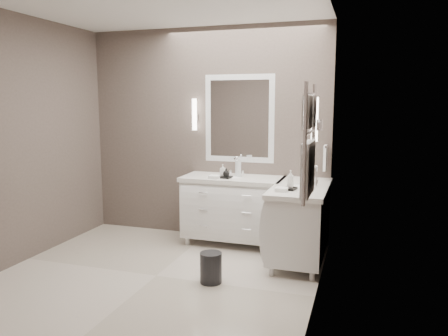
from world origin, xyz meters
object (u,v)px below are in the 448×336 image
(towel_ladder, at_px, (309,149))
(waste_bin, at_px, (211,268))
(vanity_back, at_px, (233,206))
(vanity_right, at_px, (300,218))

(towel_ladder, bearing_deg, waste_bin, 156.67)
(vanity_back, height_order, towel_ladder, towel_ladder)
(vanity_back, distance_m, waste_bin, 1.26)
(towel_ladder, height_order, waste_bin, towel_ladder)
(vanity_back, xyz_separation_m, towel_ladder, (1.10, -1.63, 0.91))
(vanity_back, distance_m, vanity_right, 0.93)
(vanity_right, bearing_deg, vanity_back, 159.62)
(vanity_back, bearing_deg, vanity_right, -20.38)
(vanity_back, bearing_deg, waste_bin, -83.50)
(vanity_right, bearing_deg, towel_ladder, -80.16)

